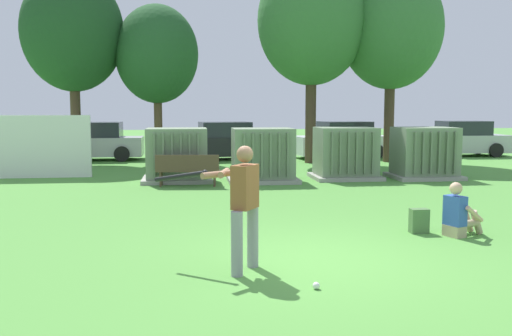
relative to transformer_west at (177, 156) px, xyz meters
name	(u,v)px	position (x,y,z in m)	size (l,w,h in m)	color
ground_plane	(314,261)	(2.15, -9.12, -0.79)	(96.00, 96.00, 0.00)	#51933D
fence_panel	(13,147)	(-5.17, 1.38, 0.21)	(4.80, 0.12, 2.00)	white
transformer_west	(177,156)	(0.00, 0.00, 0.00)	(2.10, 1.70, 1.62)	#9E9B93
transformer_mid_west	(263,156)	(2.58, -0.38, 0.00)	(2.10, 1.70, 1.62)	#9E9B93
transformer_mid_east	(345,154)	(5.27, -0.02, 0.00)	(2.10, 1.70, 1.62)	#9E9B93
transformer_east	(424,154)	(7.79, -0.24, 0.00)	(2.10, 1.70, 1.62)	#9E9B93
park_bench	(187,168)	(0.31, -1.20, -0.25)	(1.83, 0.56, 0.92)	#4C3828
batter	(241,201)	(1.03, -9.48, 0.19)	(1.47, 1.11, 1.74)	gray
sports_ball	(316,286)	(1.88, -10.38, -0.74)	(0.09, 0.09, 0.09)	white
seated_spectator	(459,215)	(5.03, -7.88, -0.41)	(0.79, 0.66, 0.96)	tan
backpack	(419,221)	(4.44, -7.56, -0.57)	(0.32, 0.26, 0.44)	#4C723F
tree_left	(73,32)	(-4.10, 5.98, 4.40)	(3.96, 3.96, 7.56)	#4C3828
tree_center_left	(157,55)	(-0.85, 6.05, 3.58)	(3.33, 3.33, 6.36)	brown
tree_center_right	(312,21)	(5.28, 5.02, 4.86)	(4.31, 4.31, 8.23)	#4C3828
tree_right	(391,29)	(8.57, 5.02, 4.60)	(4.11, 4.11, 7.86)	#4C3828
parked_car_leftmost	(94,142)	(-3.65, 7.29, -0.04)	(4.20, 1.92, 1.62)	#B2B2B7
parked_car_left_of_center	(222,142)	(1.82, 6.89, -0.04)	(4.38, 2.30, 1.62)	black
parked_car_right_of_center	(342,141)	(7.16, 6.98, -0.04)	(4.40, 2.36, 1.62)	silver
parked_car_rightmost	(461,140)	(12.88, 7.24, -0.04)	(4.25, 2.03, 1.62)	#B2B2B7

